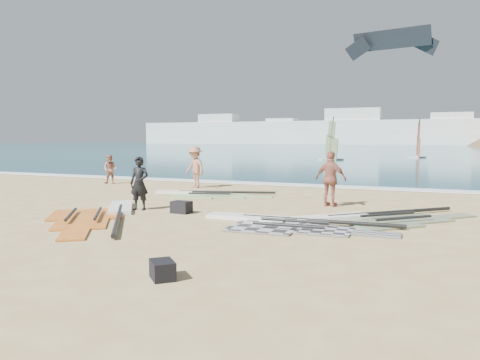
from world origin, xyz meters
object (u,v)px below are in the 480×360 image
at_px(beachgoer_mid, 195,167).
at_px(rig_green, 202,194).
at_px(rig_red, 102,214).
at_px(beachgoer_left, 110,169).
at_px(rig_orange, 373,218).
at_px(gear_bag_near, 181,207).
at_px(gear_bag_far, 162,270).
at_px(beachgoer_back, 331,179).
at_px(person_wetsuit, 139,183).
at_px(rig_grey, 279,223).

bearing_deg(beachgoer_mid, rig_green, -29.07).
bearing_deg(rig_red, beachgoer_left, -178.12).
bearing_deg(beachgoer_left, rig_orange, -38.39).
relative_size(rig_green, gear_bag_near, 8.69).
xyz_separation_m(rig_green, rig_red, (-0.43, -5.71, 0.00)).
relative_size(gear_bag_far, beachgoer_mid, 0.26).
distance_m(beachgoer_mid, beachgoer_back, 7.99).
relative_size(person_wetsuit, beachgoer_back, 0.92).
bearing_deg(gear_bag_near, rig_orange, 10.49).
xyz_separation_m(gear_bag_near, beachgoer_back, (4.02, 3.25, 0.77)).
height_order(rig_red, person_wetsuit, person_wetsuit).
bearing_deg(gear_bag_near, gear_bag_far, -62.34).
distance_m(rig_green, rig_orange, 7.94).
bearing_deg(rig_red, beachgoer_mid, 153.32).
bearing_deg(beachgoer_left, rig_red, -69.06).
bearing_deg(person_wetsuit, rig_red, -111.79).
bearing_deg(beachgoer_mid, gear_bag_far, -37.16).
height_order(rig_orange, gear_bag_far, gear_bag_far).
xyz_separation_m(person_wetsuit, beachgoer_left, (-6.50, 6.65, -0.13)).
bearing_deg(rig_orange, rig_grey, 173.97).
bearing_deg(person_wetsuit, rig_green, 80.84).
distance_m(gear_bag_far, beachgoer_back, 9.45).
relative_size(gear_bag_near, gear_bag_far, 1.14).
distance_m(gear_bag_far, beachgoer_left, 17.08).
distance_m(rig_grey, gear_bag_near, 3.55).
distance_m(gear_bag_near, beachgoer_left, 10.50).
bearing_deg(rig_red, person_wetsuit, 130.97).
height_order(rig_green, beachgoer_back, beachgoer_back).
xyz_separation_m(rig_grey, gear_bag_far, (-0.26, -5.40, 0.11)).
xyz_separation_m(beachgoer_left, beachgoer_back, (12.11, -3.42, 0.21)).
height_order(rig_green, beachgoer_mid, beachgoer_mid).
xyz_separation_m(person_wetsuit, beachgoer_mid, (-1.59, 6.69, 0.11)).
xyz_separation_m(beachgoer_mid, beachgoer_back, (7.20, -3.47, -0.03)).
bearing_deg(gear_bag_far, beachgoer_mid, 116.47).
distance_m(gear_bag_near, gear_bag_far, 6.91).
bearing_deg(beachgoer_back, rig_orange, 141.56).
relative_size(rig_orange, gear_bag_far, 9.58).
xyz_separation_m(gear_bag_far, beachgoer_back, (0.81, 9.38, 0.80)).
xyz_separation_m(rig_grey, beachgoer_left, (-11.56, 7.40, 0.70)).
height_order(gear_bag_far, person_wetsuit, person_wetsuit).
xyz_separation_m(rig_red, beachgoer_left, (-6.15, 8.09, 0.70)).
xyz_separation_m(rig_orange, beachgoer_mid, (-8.92, 5.66, 0.93)).
xyz_separation_m(gear_bag_far, beachgoer_left, (-11.30, 12.80, 0.59)).
bearing_deg(rig_grey, rig_green, 132.73).
relative_size(rig_green, gear_bag_far, 9.90).
bearing_deg(beachgoer_back, rig_red, 51.60).
xyz_separation_m(rig_green, gear_bag_near, (1.52, -4.30, 0.14)).
bearing_deg(rig_green, beachgoer_back, -27.07).
bearing_deg(beachgoer_left, gear_bag_near, -55.81).
bearing_deg(beachgoer_back, beachgoer_left, -2.24).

